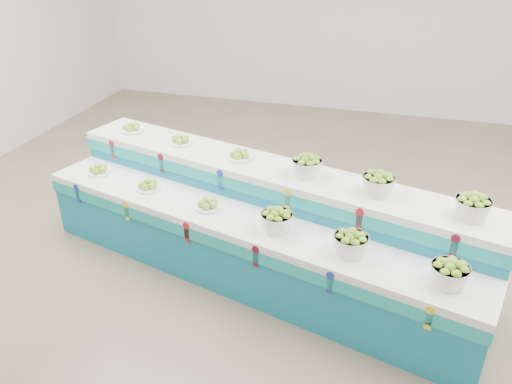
% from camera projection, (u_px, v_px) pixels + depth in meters
% --- Properties ---
extents(ground, '(10.00, 10.00, 0.00)m').
position_uv_depth(ground, '(310.00, 263.00, 5.31)').
color(ground, '#6B5F49').
rests_on(ground, ground).
extents(display_stand, '(4.67, 2.29, 1.02)m').
position_uv_depth(display_stand, '(256.00, 224.00, 5.01)').
color(display_stand, teal).
rests_on(display_stand, ground).
extents(plate_lower_left, '(0.31, 0.31, 0.10)m').
position_uv_depth(plate_lower_left, '(99.00, 169.00, 5.52)').
color(plate_lower_left, white).
rests_on(plate_lower_left, display_stand).
extents(plate_lower_mid, '(0.31, 0.31, 0.10)m').
position_uv_depth(plate_lower_mid, '(148.00, 185.00, 5.19)').
color(plate_lower_mid, white).
rests_on(plate_lower_mid, display_stand).
extents(plate_lower_right, '(0.31, 0.31, 0.10)m').
position_uv_depth(plate_lower_right, '(208.00, 204.00, 4.85)').
color(plate_lower_right, white).
rests_on(plate_lower_right, display_stand).
extents(basket_lower_left, '(0.35, 0.35, 0.21)m').
position_uv_depth(basket_lower_left, '(277.00, 220.00, 4.48)').
color(basket_lower_left, silver).
rests_on(basket_lower_left, display_stand).
extents(basket_lower_mid, '(0.35, 0.35, 0.21)m').
position_uv_depth(basket_lower_mid, '(351.00, 243.00, 4.16)').
color(basket_lower_mid, silver).
rests_on(basket_lower_mid, display_stand).
extents(basket_lower_right, '(0.35, 0.35, 0.21)m').
position_uv_depth(basket_lower_right, '(450.00, 273.00, 3.80)').
color(basket_lower_right, silver).
rests_on(basket_lower_right, display_stand).
extents(plate_upper_left, '(0.31, 0.31, 0.10)m').
position_uv_depth(plate_upper_left, '(132.00, 127.00, 5.80)').
color(plate_upper_left, white).
rests_on(plate_upper_left, display_stand).
extents(plate_upper_mid, '(0.31, 0.31, 0.10)m').
position_uv_depth(plate_upper_mid, '(181.00, 140.00, 5.47)').
color(plate_upper_mid, white).
rests_on(plate_upper_mid, display_stand).
extents(plate_upper_right, '(0.31, 0.31, 0.10)m').
position_uv_depth(plate_upper_right, '(240.00, 154.00, 5.13)').
color(plate_upper_right, white).
rests_on(plate_upper_right, display_stand).
extents(basket_upper_left, '(0.35, 0.35, 0.21)m').
position_uv_depth(basket_upper_left, '(307.00, 166.00, 4.76)').
color(basket_upper_left, silver).
rests_on(basket_upper_left, display_stand).
extents(basket_upper_mid, '(0.35, 0.35, 0.21)m').
position_uv_depth(basket_upper_mid, '(378.00, 183.00, 4.44)').
color(basket_upper_mid, silver).
rests_on(basket_upper_mid, display_stand).
extents(basket_upper_right, '(0.35, 0.35, 0.21)m').
position_uv_depth(basket_upper_right, '(473.00, 206.00, 4.08)').
color(basket_upper_right, silver).
rests_on(basket_upper_right, display_stand).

